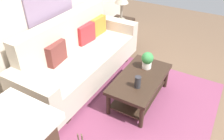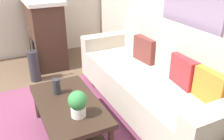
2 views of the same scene
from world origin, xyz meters
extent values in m
cube|color=#843D5B|center=(0.00, 0.50, 0.01)|extent=(2.35, 1.91, 0.01)
cube|color=beige|center=(0.12, 1.64, 0.32)|extent=(1.96, 0.84, 0.40)
cube|color=beige|center=(0.12, 1.96, 0.80)|extent=(1.96, 0.20, 0.56)
cube|color=beige|center=(-0.96, 1.64, 0.42)|extent=(0.20, 0.84, 0.60)
cube|color=beige|center=(1.20, 1.64, 0.42)|extent=(0.20, 0.84, 0.60)
cube|color=#332319|center=(-0.76, 1.64, 0.06)|extent=(0.08, 0.74, 0.12)
cube|color=brown|center=(-0.25, 1.83, 0.68)|extent=(0.37, 0.16, 0.32)
cube|color=red|center=(0.50, 1.83, 0.68)|extent=(0.37, 0.16, 0.32)
cube|color=orange|center=(0.87, 1.83, 0.68)|extent=(0.37, 0.14, 0.32)
cube|color=#332319|center=(0.15, 0.64, 0.41)|extent=(1.10, 0.60, 0.05)
cube|color=#332319|center=(0.15, 0.64, 0.12)|extent=(0.98, 0.50, 0.02)
cylinder|color=#332319|center=(-0.34, 0.39, 0.19)|extent=(0.06, 0.06, 0.38)
cylinder|color=#332319|center=(-0.34, 0.89, 0.19)|extent=(0.06, 0.06, 0.38)
cylinder|color=#2D2D33|center=(-0.08, 0.59, 0.52)|extent=(0.09, 0.09, 0.17)
cylinder|color=white|center=(0.41, 0.66, 0.48)|extent=(0.14, 0.14, 0.10)
sphere|color=#378542|center=(0.41, 0.66, 0.60)|extent=(0.18, 0.18, 0.18)
cube|color=#472D23|center=(-1.95, 0.89, 0.55)|extent=(0.90, 0.50, 1.10)
cube|color=black|center=(-1.95, 0.64, 0.30)|extent=(0.52, 0.02, 0.44)
cube|color=silver|center=(-1.95, 0.89, 1.13)|extent=(1.02, 0.58, 0.06)
cylinder|color=#2D2D33|center=(-1.36, 0.55, 0.24)|extent=(0.16, 0.16, 0.49)
cylinder|color=brown|center=(-1.34, 0.55, 0.67)|extent=(0.04, 0.01, 0.36)
cylinder|color=brown|center=(-1.37, 0.57, 0.67)|extent=(0.02, 0.03, 0.36)
cylinder|color=brown|center=(-1.37, 0.53, 0.67)|extent=(0.02, 0.02, 0.36)
camera|label=1|loc=(-2.25, -0.26, 2.34)|focal=35.37mm
camera|label=2|loc=(2.25, 0.10, 1.81)|focal=39.13mm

